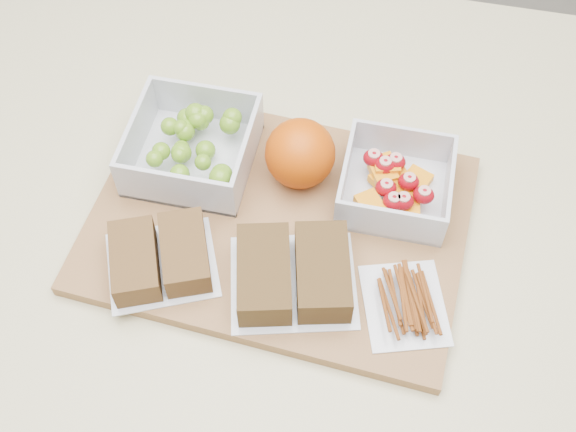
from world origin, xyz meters
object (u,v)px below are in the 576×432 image
cutting_board (278,223)px  grape_container (195,146)px  orange (300,154)px  sandwich_bag_left (160,257)px  fruit_container (395,185)px  pretzel_bag (406,301)px  sandwich_bag_center (293,274)px

cutting_board → grape_container: size_ratio=3.01×
orange → sandwich_bag_left: size_ratio=0.55×
grape_container → cutting_board: bearing=-29.2°
cutting_board → fruit_container: 0.14m
grape_container → sandwich_bag_left: grape_container is taller
cutting_board → orange: 0.08m
cutting_board → sandwich_bag_left: (-0.11, -0.09, 0.03)m
pretzel_bag → fruit_container: bearing=102.4°
grape_container → pretzel_bag: size_ratio=1.14×
fruit_container → pretzel_bag: 0.14m
cutting_board → sandwich_bag_center: sandwich_bag_center is taller
orange → sandwich_bag_left: 0.20m
sandwich_bag_left → pretzel_bag: size_ratio=1.21×
sandwich_bag_left → sandwich_bag_center: size_ratio=0.93×
fruit_container → sandwich_bag_left: fruit_container is taller
fruit_container → sandwich_bag_center: 0.16m
grape_container → fruit_container: 0.24m
sandwich_bag_center → sandwich_bag_left: bearing=-176.3°
cutting_board → orange: (0.01, 0.07, 0.05)m
grape_container → pretzel_bag: (0.27, -0.14, -0.01)m
grape_container → sandwich_bag_left: size_ratio=0.95×
fruit_container → orange: 0.11m
sandwich_bag_left → pretzel_bag: (0.26, 0.01, -0.01)m
cutting_board → orange: bearing=83.9°
sandwich_bag_left → fruit_container: bearing=32.1°
orange → sandwich_bag_center: 0.15m
fruit_container → sandwich_bag_center: (-0.09, -0.14, 0.00)m
fruit_container → sandwich_bag_left: 0.28m
grape_container → orange: (0.13, 0.00, 0.02)m
sandwich_bag_center → pretzel_bag: sandwich_bag_center is taller
grape_container → fruit_container: size_ratio=1.15×
fruit_container → grape_container: bearing=179.4°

